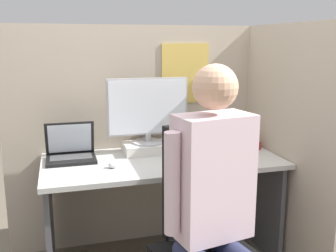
% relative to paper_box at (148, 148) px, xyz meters
% --- Properties ---
extents(cubicle_panel_back, '(2.00, 0.05, 1.56)m').
position_rel_paper_box_xyz_m(cubicle_panel_back, '(0.06, 0.19, 0.04)').
color(cubicle_panel_back, tan).
rests_on(cubicle_panel_back, ground).
extents(cubicle_panel_right, '(0.04, 1.31, 1.56)m').
position_rel_paper_box_xyz_m(cubicle_panel_right, '(0.83, -0.24, 0.03)').
color(cubicle_panel_right, tan).
rests_on(cubicle_panel_right, ground).
extents(desk, '(1.50, 0.68, 0.71)m').
position_rel_paper_box_xyz_m(desk, '(0.05, -0.17, -0.20)').
color(desk, '#B7B7B2').
rests_on(desk, ground).
extents(paper_box, '(0.33, 0.22, 0.07)m').
position_rel_paper_box_xyz_m(paper_box, '(0.00, 0.00, 0.00)').
color(paper_box, white).
rests_on(paper_box, desk).
extents(monitor, '(0.54, 0.21, 0.44)m').
position_rel_paper_box_xyz_m(monitor, '(0.00, 0.00, 0.26)').
color(monitor, '#B2B2B7').
rests_on(monitor, paper_box).
extents(laptop, '(0.30, 0.23, 0.24)m').
position_rel_paper_box_xyz_m(laptop, '(-0.51, -0.04, 0.01)').
color(laptop, black).
rests_on(laptop, desk).
extents(mouse, '(0.06, 0.05, 0.04)m').
position_rel_paper_box_xyz_m(mouse, '(-0.28, -0.27, -0.01)').
color(mouse, silver).
rests_on(mouse, desk).
extents(stapler, '(0.05, 0.15, 0.05)m').
position_rel_paper_box_xyz_m(stapler, '(0.74, -0.08, -0.01)').
color(stapler, '#A31919').
rests_on(stapler, desk).
extents(carrot_toy, '(0.04, 0.15, 0.04)m').
position_rel_paper_box_xyz_m(carrot_toy, '(0.12, -0.39, -0.01)').
color(carrot_toy, orange).
rests_on(carrot_toy, desk).
extents(office_chair, '(0.55, 0.59, 1.05)m').
position_rel_paper_box_xyz_m(office_chair, '(0.11, -0.83, -0.22)').
color(office_chair, black).
rests_on(office_chair, ground).
extents(person, '(0.47, 0.44, 1.35)m').
position_rel_paper_box_xyz_m(person, '(0.08, -0.98, 0.04)').
color(person, '#282D4C').
rests_on(person, ground).
extents(coffee_mug, '(0.09, 0.09, 0.09)m').
position_rel_paper_box_xyz_m(coffee_mug, '(0.36, -0.04, 0.01)').
color(coffee_mug, '#232328').
rests_on(coffee_mug, desk).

